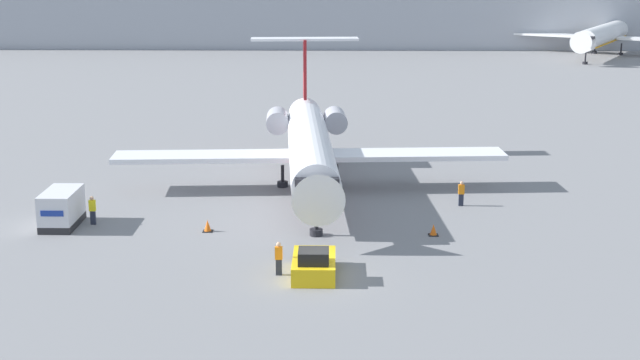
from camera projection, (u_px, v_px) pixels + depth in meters
ground_plane at (317, 279)px, 46.81m from camera, size 600.00×600.00×0.00m
terminal_building at (331, 8)px, 161.31m from camera, size 180.00×16.80×13.64m
airplane_main at (310, 146)px, 63.82m from camera, size 28.29×27.87×9.74m
pushback_tug at (314, 264)px, 47.18m from camera, size 2.28×4.01×1.70m
luggage_cart at (62, 208)px, 55.60m from camera, size 1.98×3.78×2.29m
worker_near_tug at (279, 258)px, 47.18m from camera, size 0.40×0.26×1.84m
worker_by_wing at (461, 193)px, 60.10m from camera, size 0.40×0.24×1.72m
worker_on_apron at (93, 209)px, 55.97m from camera, size 0.40×0.26×1.84m
traffic_cone_left at (208, 226)px, 54.69m from camera, size 0.60×0.60×0.74m
traffic_cone_right at (433, 230)px, 53.96m from camera, size 0.60×0.60×0.69m
airplane_parked_far_left at (608, 33)px, 147.41m from camera, size 32.67×33.88×10.34m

